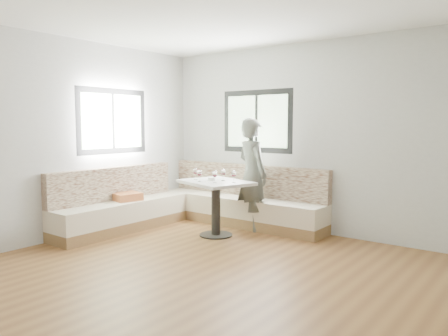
{
  "coord_description": "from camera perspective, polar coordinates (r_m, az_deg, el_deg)",
  "views": [
    {
      "loc": [
        2.95,
        -3.38,
        1.6
      ],
      "look_at": [
        -0.83,
        1.54,
        0.98
      ],
      "focal_mm": 35.0,
      "sensor_mm": 36.0,
      "label": 1
    }
  ],
  "objects": [
    {
      "name": "wine_glass_b",
      "position": [
        6.16,
        -3.23,
        -0.68
      ],
      "size": [
        0.08,
        0.08,
        0.17
      ],
      "color": "white",
      "rests_on": "table"
    },
    {
      "name": "wine_glass_d",
      "position": [
        6.24,
        -0.12,
        -0.59
      ],
      "size": [
        0.08,
        0.08,
        0.17
      ],
      "color": "white",
      "rests_on": "table"
    },
    {
      "name": "person",
      "position": [
        6.62,
        3.7,
        -0.82
      ],
      "size": [
        0.73,
        0.62,
        1.7
      ],
      "primitive_type": "imported",
      "rotation": [
        0.0,
        0.0,
        2.73
      ],
      "color": "#52554D",
      "rests_on": "ground"
    },
    {
      "name": "room",
      "position": [
        4.61,
        -3.66,
        3.34
      ],
      "size": [
        5.01,
        5.01,
        2.81
      ],
      "color": "brown",
      "rests_on": "ground"
    },
    {
      "name": "banquette",
      "position": [
        6.88,
        -4.57,
        -4.93
      ],
      "size": [
        2.9,
        2.8,
        0.95
      ],
      "color": "olive",
      "rests_on": "ground"
    },
    {
      "name": "wine_glass_e",
      "position": [
        6.03,
        1.29,
        -0.8
      ],
      "size": [
        0.08,
        0.08,
        0.17
      ],
      "color": "white",
      "rests_on": "table"
    },
    {
      "name": "table",
      "position": [
        6.26,
        -1.07,
        -3.51
      ],
      "size": [
        1.15,
        1.01,
        0.8
      ],
      "rotation": [
        0.0,
        0.0,
        -0.3
      ],
      "color": "black",
      "rests_on": "ground"
    },
    {
      "name": "olive_ramekin",
      "position": [
        6.28,
        -1.65,
        -1.44
      ],
      "size": [
        0.11,
        0.11,
        0.04
      ],
      "color": "white",
      "rests_on": "table"
    },
    {
      "name": "wine_glass_a",
      "position": [
        6.37,
        -3.75,
        -0.46
      ],
      "size": [
        0.08,
        0.08,
        0.17
      ],
      "color": "white",
      "rests_on": "table"
    },
    {
      "name": "wine_glass_c",
      "position": [
        6.0,
        -1.22,
        -0.83
      ],
      "size": [
        0.08,
        0.08,
        0.17
      ],
      "color": "white",
      "rests_on": "table"
    }
  ]
}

